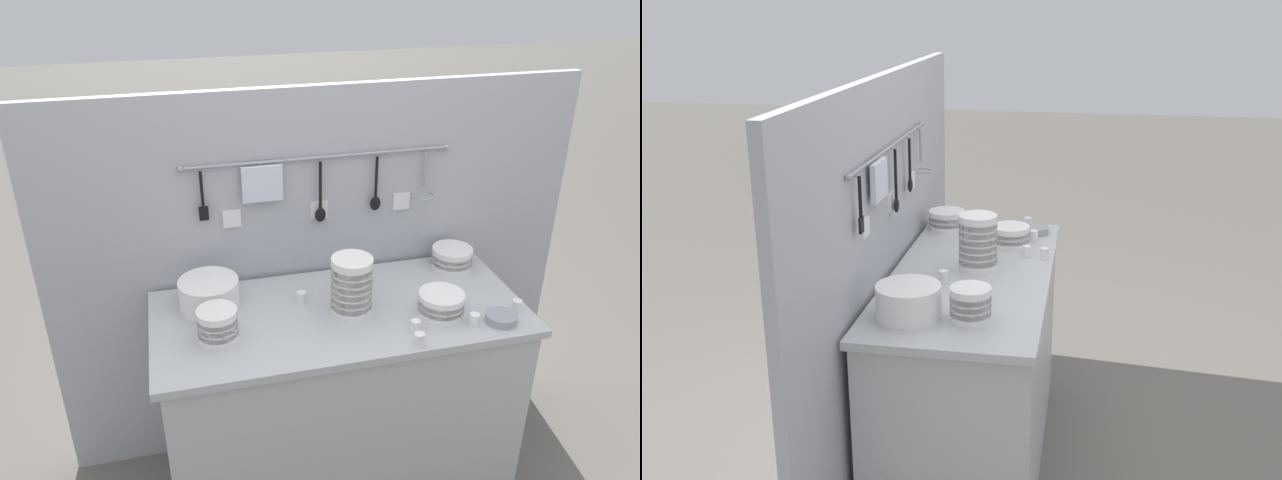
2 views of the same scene
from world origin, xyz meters
The scene contains 14 objects.
ground_plane centered at (0.00, 0.00, 0.00)m, with size 20.00×20.00×0.00m, color #666059.
counter centered at (0.00, 0.00, 0.43)m, with size 1.39×0.62×0.86m.
back_wall centered at (0.00, 0.35, 0.82)m, with size 2.19×0.11×1.62m.
bowl_stack_wide_centre centered at (0.54, 0.21, 0.90)m, with size 0.17×0.17×0.09m.
bowl_stack_back_corner centered at (0.04, -0.02, 0.97)m, with size 0.15×0.15×0.23m.
bowl_stack_short_front centered at (0.35, -0.11, 0.90)m, with size 0.17×0.17×0.09m.
bowl_stack_nested_right centered at (-0.46, -0.07, 0.92)m, with size 0.14×0.14×0.12m.
plate_stack centered at (-0.47, 0.14, 0.92)m, with size 0.22×0.22×0.12m.
steel_mixing_bowl centered at (0.55, -0.21, 0.87)m, with size 0.11×0.11×0.03m.
cup_edge_far centered at (0.44, -0.21, 0.88)m, with size 0.04×0.04×0.05m.
cup_front_right centered at (-0.13, 0.09, 0.88)m, with size 0.04×0.04×0.05m.
cup_back_right centered at (0.22, -0.20, 0.88)m, with size 0.04×0.04×0.05m.
cup_back_left centered at (0.20, -0.27, 0.88)m, with size 0.04×0.04×0.05m.
cup_front_left centered at (0.64, -0.16, 0.88)m, with size 0.04×0.04×0.05m.
Camera 1 is at (-0.55, -1.88, 2.14)m, focal length 35.00 mm.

